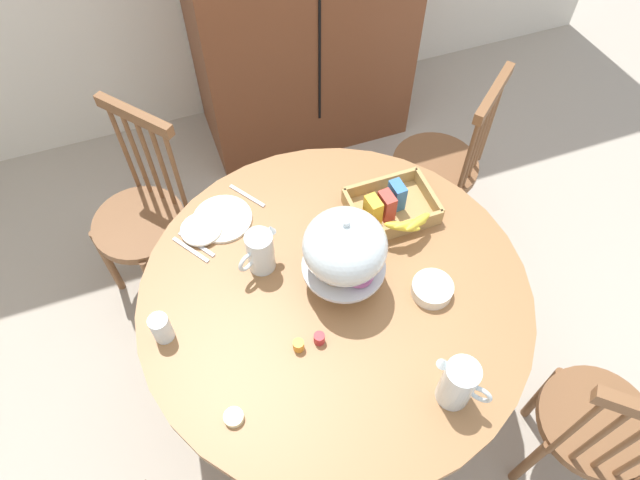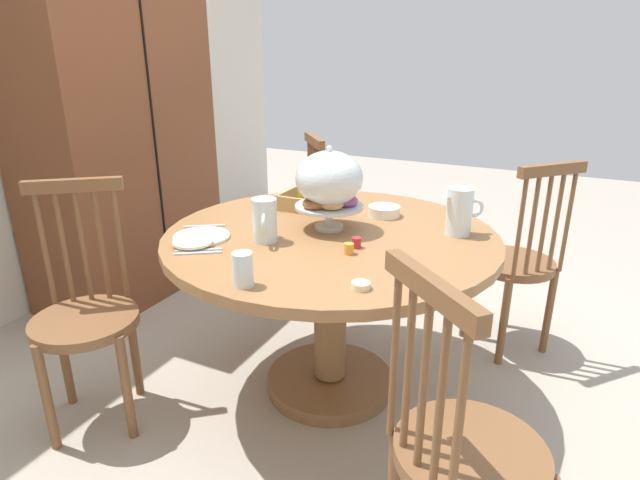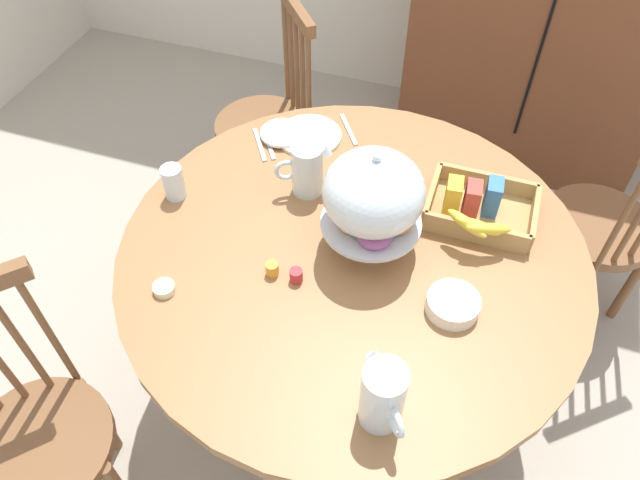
{
  "view_description": "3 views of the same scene",
  "coord_description": "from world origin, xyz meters",
  "px_view_note": "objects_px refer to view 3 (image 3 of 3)",
  "views": [
    {
      "loc": [
        -0.49,
        -0.97,
        2.44
      ],
      "look_at": [
        -0.1,
        0.09,
        0.84
      ],
      "focal_mm": 32.19,
      "sensor_mm": 36.0,
      "label": 1
    },
    {
      "loc": [
        -1.9,
        -0.9,
        1.43
      ],
      "look_at": [
        -0.2,
        -0.06,
        0.74
      ],
      "focal_mm": 29.15,
      "sensor_mm": 36.0,
      "label": 2
    },
    {
      "loc": [
        0.17,
        -1.15,
        2.06
      ],
      "look_at": [
        -0.2,
        -0.06,
        0.74
      ],
      "focal_mm": 34.14,
      "sensor_mm": 36.0,
      "label": 3
    }
  ],
  "objects_px": {
    "milk_pitcher": "(307,171)",
    "china_plate_large": "(309,136)",
    "drinking_glass": "(174,182)",
    "cereal_bowl": "(453,304)",
    "cereal_basket": "(478,208)",
    "windsor_chair_far_side": "(37,438)",
    "windsor_chair_by_cabinet": "(603,230)",
    "orange_juice_pitcher": "(382,398)",
    "china_plate_small": "(282,133)",
    "dining_table": "(351,287)",
    "pastry_stand_with_dome": "(373,196)",
    "windsor_chair_facing_door": "(268,125)",
    "butter_dish": "(164,288)"
  },
  "relations": [
    {
      "from": "windsor_chair_far_side",
      "to": "china_plate_small",
      "type": "bearing_deg",
      "value": 74.07
    },
    {
      "from": "drinking_glass",
      "to": "orange_juice_pitcher",
      "type": "bearing_deg",
      "value": -32.4
    },
    {
      "from": "dining_table",
      "to": "cereal_basket",
      "type": "distance_m",
      "value": 0.45
    },
    {
      "from": "windsor_chair_far_side",
      "to": "china_plate_small",
      "type": "xyz_separation_m",
      "value": [
        0.31,
        1.09,
        0.3
      ]
    },
    {
      "from": "windsor_chair_far_side",
      "to": "dining_table",
      "type": "bearing_deg",
      "value": 45.52
    },
    {
      "from": "windsor_chair_by_cabinet",
      "to": "butter_dish",
      "type": "distance_m",
      "value": 1.54
    },
    {
      "from": "milk_pitcher",
      "to": "china_plate_large",
      "type": "distance_m",
      "value": 0.27
    },
    {
      "from": "dining_table",
      "to": "orange_juice_pitcher",
      "type": "distance_m",
      "value": 0.57
    },
    {
      "from": "dining_table",
      "to": "windsor_chair_facing_door",
      "type": "bearing_deg",
      "value": 127.49
    },
    {
      "from": "butter_dish",
      "to": "orange_juice_pitcher",
      "type": "bearing_deg",
      "value": -13.88
    },
    {
      "from": "drinking_glass",
      "to": "china_plate_small",
      "type": "bearing_deg",
      "value": 60.48
    },
    {
      "from": "cereal_basket",
      "to": "china_plate_large",
      "type": "relative_size",
      "value": 1.44
    },
    {
      "from": "milk_pitcher",
      "to": "drinking_glass",
      "type": "bearing_deg",
      "value": -157.81
    },
    {
      "from": "windsor_chair_facing_door",
      "to": "butter_dish",
      "type": "height_order",
      "value": "windsor_chair_facing_door"
    },
    {
      "from": "windsor_chair_facing_door",
      "to": "pastry_stand_with_dome",
      "type": "relative_size",
      "value": 2.83
    },
    {
      "from": "dining_table",
      "to": "pastry_stand_with_dome",
      "type": "height_order",
      "value": "pastry_stand_with_dome"
    },
    {
      "from": "china_plate_large",
      "to": "windsor_chair_facing_door",
      "type": "bearing_deg",
      "value": 131.74
    },
    {
      "from": "windsor_chair_far_side",
      "to": "drinking_glass",
      "type": "relative_size",
      "value": 8.86
    },
    {
      "from": "dining_table",
      "to": "china_plate_small",
      "type": "bearing_deg",
      "value": 132.82
    },
    {
      "from": "drinking_glass",
      "to": "pastry_stand_with_dome",
      "type": "bearing_deg",
      "value": -0.39
    },
    {
      "from": "drinking_glass",
      "to": "cereal_bowl",
      "type": "bearing_deg",
      "value": -9.6
    },
    {
      "from": "orange_juice_pitcher",
      "to": "drinking_glass",
      "type": "height_order",
      "value": "orange_juice_pitcher"
    },
    {
      "from": "pastry_stand_with_dome",
      "to": "china_plate_large",
      "type": "relative_size",
      "value": 1.56
    },
    {
      "from": "cereal_basket",
      "to": "butter_dish",
      "type": "height_order",
      "value": "cereal_basket"
    },
    {
      "from": "windsor_chair_by_cabinet",
      "to": "drinking_glass",
      "type": "xyz_separation_m",
      "value": [
        -1.34,
        -0.57,
        0.34
      ]
    },
    {
      "from": "pastry_stand_with_dome",
      "to": "drinking_glass",
      "type": "height_order",
      "value": "pastry_stand_with_dome"
    },
    {
      "from": "windsor_chair_far_side",
      "to": "butter_dish",
      "type": "xyz_separation_m",
      "value": [
        0.24,
        0.39,
        0.3
      ]
    },
    {
      "from": "orange_juice_pitcher",
      "to": "milk_pitcher",
      "type": "distance_m",
      "value": 0.77
    },
    {
      "from": "dining_table",
      "to": "china_plate_small",
      "type": "xyz_separation_m",
      "value": [
        -0.37,
        0.4,
        0.2
      ]
    },
    {
      "from": "cereal_bowl",
      "to": "china_plate_small",
      "type": "bearing_deg",
      "value": 142.53
    },
    {
      "from": "windsor_chair_far_side",
      "to": "milk_pitcher",
      "type": "relative_size",
      "value": 5.72
    },
    {
      "from": "windsor_chair_far_side",
      "to": "cereal_basket",
      "type": "bearing_deg",
      "value": 43.0
    },
    {
      "from": "windsor_chair_far_side",
      "to": "china_plate_small",
      "type": "relative_size",
      "value": 6.5
    },
    {
      "from": "cereal_basket",
      "to": "cereal_bowl",
      "type": "relative_size",
      "value": 2.26
    },
    {
      "from": "windsor_chair_by_cabinet",
      "to": "china_plate_small",
      "type": "distance_m",
      "value": 1.19
    },
    {
      "from": "windsor_chair_facing_door",
      "to": "windsor_chair_far_side",
      "type": "height_order",
      "value": "same"
    },
    {
      "from": "pastry_stand_with_dome",
      "to": "china_plate_small",
      "type": "bearing_deg",
      "value": 137.68
    },
    {
      "from": "orange_juice_pitcher",
      "to": "china_plate_small",
      "type": "height_order",
      "value": "orange_juice_pitcher"
    },
    {
      "from": "china_plate_small",
      "to": "orange_juice_pitcher",
      "type": "bearing_deg",
      "value": -56.44
    },
    {
      "from": "cereal_basket",
      "to": "china_plate_large",
      "type": "distance_m",
      "value": 0.63
    },
    {
      "from": "milk_pitcher",
      "to": "cereal_basket",
      "type": "height_order",
      "value": "milk_pitcher"
    },
    {
      "from": "windsor_chair_facing_door",
      "to": "china_plate_small",
      "type": "distance_m",
      "value": 0.53
    },
    {
      "from": "butter_dish",
      "to": "pastry_stand_with_dome",
      "type": "bearing_deg",
      "value": 34.96
    },
    {
      "from": "windsor_chair_far_side",
      "to": "drinking_glass",
      "type": "height_order",
      "value": "windsor_chair_far_side"
    },
    {
      "from": "dining_table",
      "to": "pastry_stand_with_dome",
      "type": "xyz_separation_m",
      "value": [
        0.04,
        0.03,
        0.38
      ]
    },
    {
      "from": "windsor_chair_facing_door",
      "to": "pastry_stand_with_dome",
      "type": "height_order",
      "value": "pastry_stand_with_dome"
    },
    {
      "from": "dining_table",
      "to": "milk_pitcher",
      "type": "height_order",
      "value": "milk_pitcher"
    },
    {
      "from": "windsor_chair_facing_door",
      "to": "windsor_chair_far_side",
      "type": "relative_size",
      "value": 1.0
    },
    {
      "from": "pastry_stand_with_dome",
      "to": "china_plate_large",
      "type": "distance_m",
      "value": 0.55
    },
    {
      "from": "windsor_chair_by_cabinet",
      "to": "pastry_stand_with_dome",
      "type": "relative_size",
      "value": 2.83
    }
  ]
}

